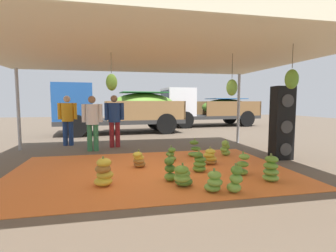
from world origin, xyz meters
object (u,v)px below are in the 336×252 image
(banana_bunch_6, at_px, (199,162))
(banana_bunch_11, at_px, (194,149))
(banana_bunch_9, at_px, (271,170))
(banana_bunch_0, at_px, (235,180))
(banana_bunch_5, at_px, (210,157))
(banana_bunch_2, at_px, (170,170))
(banana_bunch_7, at_px, (243,165))
(banana_bunch_8, at_px, (183,176))
(worker_1, at_px, (68,117))
(cargo_truck_main, at_px, (118,108))
(banana_bunch_10, at_px, (171,155))
(banana_bunch_12, at_px, (104,173))
(banana_bunch_3, at_px, (225,148))
(cargo_truck_far, at_px, (206,108))
(banana_bunch_1, at_px, (214,182))
(worker_0, at_px, (114,117))
(speaker_stack, at_px, (282,123))
(worker_2, at_px, (92,119))
(banana_bunch_4, at_px, (139,160))

(banana_bunch_6, height_order, banana_bunch_11, banana_bunch_11)
(banana_bunch_9, bearing_deg, banana_bunch_0, -155.98)
(banana_bunch_5, distance_m, banana_bunch_11, 0.97)
(banana_bunch_2, distance_m, banana_bunch_7, 1.60)
(banana_bunch_8, relative_size, worker_1, 0.26)
(banana_bunch_11, height_order, cargo_truck_main, cargo_truck_main)
(banana_bunch_11, bearing_deg, banana_bunch_5, -84.08)
(banana_bunch_10, distance_m, banana_bunch_12, 2.34)
(banana_bunch_2, distance_m, banana_bunch_3, 2.85)
(banana_bunch_6, relative_size, cargo_truck_main, 0.08)
(banana_bunch_5, xyz_separation_m, cargo_truck_far, (3.52, 9.85, 1.00))
(banana_bunch_2, xyz_separation_m, banana_bunch_8, (0.16, -0.38, -0.03))
(banana_bunch_1, distance_m, banana_bunch_5, 1.95)
(banana_bunch_0, bearing_deg, banana_bunch_3, 68.69)
(banana_bunch_0, distance_m, banana_bunch_10, 2.57)
(worker_0, bearing_deg, banana_bunch_12, -92.93)
(banana_bunch_7, distance_m, banana_bunch_11, 2.00)
(banana_bunch_10, distance_m, speaker_stack, 3.12)
(banana_bunch_7, bearing_deg, worker_2, 133.90)
(banana_bunch_2, xyz_separation_m, banana_bunch_12, (-1.26, -0.04, 0.02))
(banana_bunch_7, relative_size, speaker_stack, 0.26)
(banana_bunch_1, distance_m, banana_bunch_3, 3.11)
(banana_bunch_5, xyz_separation_m, banana_bunch_6, (-0.48, -0.56, 0.02))
(banana_bunch_0, bearing_deg, banana_bunch_8, 147.91)
(banana_bunch_9, bearing_deg, speaker_stack, 50.02)
(banana_bunch_7, bearing_deg, banana_bunch_5, 109.24)
(banana_bunch_0, distance_m, cargo_truck_main, 9.24)
(banana_bunch_2, bearing_deg, banana_bunch_9, -13.13)
(banana_bunch_9, bearing_deg, worker_2, 132.41)
(banana_bunch_1, distance_m, banana_bunch_10, 2.42)
(banana_bunch_0, bearing_deg, worker_2, 121.27)
(banana_bunch_2, distance_m, banana_bunch_6, 0.93)
(banana_bunch_3, bearing_deg, banana_bunch_5, -131.88)
(banana_bunch_3, xyz_separation_m, worker_2, (-3.79, 1.57, 0.79))
(banana_bunch_11, bearing_deg, banana_bunch_6, -103.87)
(banana_bunch_4, distance_m, banana_bunch_6, 1.43)
(banana_bunch_4, bearing_deg, banana_bunch_0, -54.43)
(banana_bunch_3, xyz_separation_m, banana_bunch_4, (-2.56, -0.81, -0.03))
(banana_bunch_9, bearing_deg, banana_bunch_3, 86.48)
(banana_bunch_6, relative_size, banana_bunch_10, 1.19)
(banana_bunch_1, distance_m, banana_bunch_11, 2.86)
(banana_bunch_5, distance_m, cargo_truck_main, 7.44)
(banana_bunch_1, bearing_deg, banana_bunch_4, 119.67)
(banana_bunch_4, xyz_separation_m, banana_bunch_10, (0.89, 0.48, -0.01))
(banana_bunch_7, distance_m, speaker_stack, 2.30)
(banana_bunch_0, bearing_deg, banana_bunch_4, 125.57)
(banana_bunch_3, relative_size, worker_0, 0.27)
(banana_bunch_11, bearing_deg, banana_bunch_1, -101.11)
(cargo_truck_far, distance_m, speaker_stack, 9.71)
(banana_bunch_7, xyz_separation_m, worker_0, (-2.64, 4.01, 0.82))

